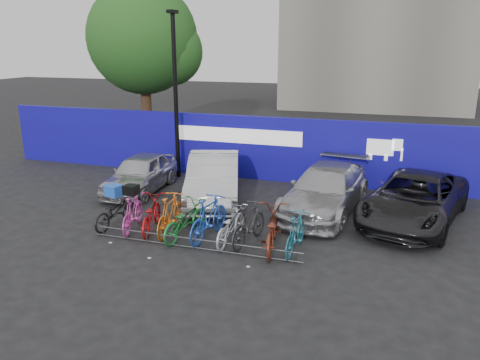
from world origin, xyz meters
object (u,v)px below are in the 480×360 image
at_px(bike_2, 151,214).
at_px(bike_5, 209,218).
at_px(tree, 148,41).
at_px(bike_3, 170,214).
at_px(car_1, 214,178).
at_px(bike_8, 271,230).
at_px(car_0, 140,173).
at_px(bike_rack, 193,243).
at_px(car_2, 326,190).
at_px(bike_0, 115,211).
at_px(bike_7, 249,224).
at_px(bike_1, 133,212).
at_px(bike_9, 296,233).
at_px(bike_4, 185,220).
at_px(lamppost, 175,91).
at_px(bike_6, 230,225).
at_px(car_3, 415,199).

distance_m(bike_2, bike_5, 1.72).
xyz_separation_m(tree, bike_2, (5.20, -9.88, -4.59)).
bearing_deg(bike_3, car_1, -96.97).
bearing_deg(bike_8, bike_5, -14.81).
distance_m(car_0, bike_5, 4.93).
distance_m(bike_rack, car_1, 3.88).
height_order(tree, bike_2, tree).
xyz_separation_m(car_0, bike_8, (5.52, -3.31, -0.12)).
height_order(car_1, car_2, car_1).
xyz_separation_m(bike_2, bike_8, (3.44, -0.18, 0.05)).
bearing_deg(car_0, bike_rack, -50.41).
bearing_deg(bike_0, bike_7, -172.54).
bearing_deg(bike_1, car_0, -76.46).
relative_size(bike_3, bike_8, 0.89).
xyz_separation_m(car_2, bike_9, (-0.29, -3.18, -0.19)).
relative_size(bike_0, bike_2, 0.94).
distance_m(car_1, bike_4, 3.14).
height_order(tree, lamppost, tree).
bearing_deg(bike_8, bike_4, -10.41).
relative_size(bike_2, bike_4, 0.97).
bearing_deg(bike_6, car_1, -58.62).
bearing_deg(bike_3, bike_0, -3.36).
distance_m(bike_rack, bike_8, 1.99).
bearing_deg(bike_6, bike_7, -168.77).
xyz_separation_m(bike_1, bike_9, (4.54, -0.03, -0.01)).
height_order(car_2, bike_5, car_2).
bearing_deg(bike_7, bike_3, 9.79).
xyz_separation_m(bike_5, bike_8, (1.72, -0.16, -0.05)).
bearing_deg(bike_rack, bike_2, 153.79).
bearing_deg(bike_3, car_0, -53.89).
relative_size(bike_1, bike_6, 0.97).
relative_size(bike_rack, bike_1, 3.25).
distance_m(bike_8, bike_9, 0.61).
xyz_separation_m(bike_5, bike_7, (1.09, 0.02, -0.04)).
distance_m(car_0, car_3, 8.96).
distance_m(car_2, bike_2, 5.30).
height_order(car_3, bike_0, car_3).
height_order(car_2, car_3, same).
xyz_separation_m(bike_rack, bike_4, (-0.49, 0.63, 0.33)).
relative_size(lamppost, car_2, 1.29).
bearing_deg(tree, bike_2, -62.26).
xyz_separation_m(bike_rack, car_0, (-3.66, 3.90, 0.49)).
bearing_deg(lamppost, bike_9, -43.43).
bearing_deg(lamppost, bike_2, -72.75).
bearing_deg(bike_9, bike_8, 7.76).
xyz_separation_m(bike_0, bike_6, (3.44, -0.06, 0.02)).
relative_size(bike_1, bike_4, 0.92).
bearing_deg(car_2, bike_3, -132.96).
bearing_deg(car_3, bike_1, -142.07).
bearing_deg(car_3, bike_2, -141.43).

